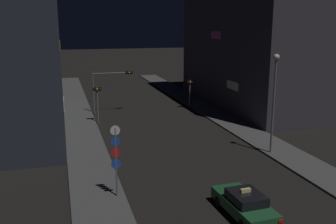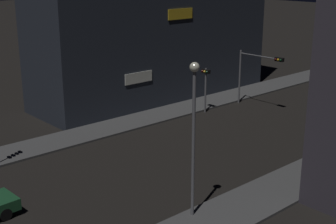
# 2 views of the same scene
# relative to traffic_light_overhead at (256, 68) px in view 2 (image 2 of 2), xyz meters

# --- Properties ---
(sidewalk_left) EXTENTS (3.17, 66.00, 0.15)m
(sidewalk_left) POSITION_rel_traffic_light_overhead_xyz_m (-3.67, -2.64, -3.49)
(sidewalk_left) COLOR #4C4C4C
(sidewalk_left) RESTS_ON ground_plane
(building_facade_left) EXTENTS (6.98, 23.49, 17.50)m
(building_facade_left) POSITION_rel_traffic_light_overhead_xyz_m (-8.71, -4.19, 5.18)
(building_facade_left) COLOR #282D38
(building_facade_left) RESTS_ON ground_plane
(traffic_light_overhead) EXTENTS (4.60, 0.41, 4.86)m
(traffic_light_overhead) POSITION_rel_traffic_light_overhead_xyz_m (0.00, 0.00, 0.00)
(traffic_light_overhead) COLOR slate
(traffic_light_overhead) RESTS_ON ground_plane
(traffic_light_left_kerb) EXTENTS (0.80, 0.42, 3.84)m
(traffic_light_left_kerb) POSITION_rel_traffic_light_overhead_xyz_m (-1.84, -4.42, -0.83)
(traffic_light_left_kerb) COLOR slate
(traffic_light_left_kerb) RESTS_ON ground_plane
(street_lamp_near_block) EXTENTS (0.47, 0.47, 7.71)m
(street_lamp_near_block) POSITION_rel_traffic_light_overhead_xyz_m (10.28, -17.85, 1.56)
(street_lamp_near_block) COLOR slate
(street_lamp_near_block) RESTS_ON sidewalk_right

